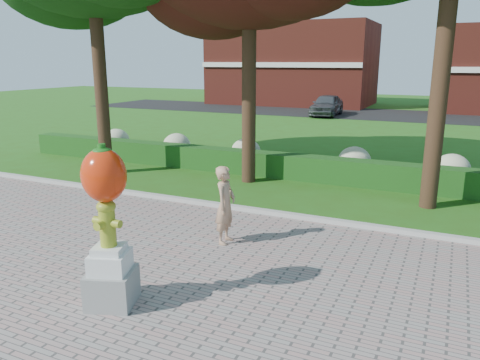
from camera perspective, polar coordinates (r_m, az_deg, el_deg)
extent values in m
plane|color=#295715|center=(9.34, -2.67, -9.83)|extent=(100.00, 100.00, 0.00)
cube|color=#ADADA5|center=(11.87, 4.03, -4.10)|extent=(40.00, 0.18, 0.15)
cube|color=#1C4614|center=(15.46, 9.36, 1.35)|extent=(24.00, 0.70, 0.80)
ellipsoid|color=#B5B68B|center=(20.50, -14.84, 4.67)|extent=(1.10, 1.10, 0.99)
ellipsoid|color=#B5B68B|center=(18.75, -7.72, 4.15)|extent=(1.10, 1.10, 0.99)
ellipsoid|color=#B5B68B|center=(17.35, 0.70, 3.46)|extent=(1.10, 1.10, 0.99)
ellipsoid|color=#B5B68B|center=(16.16, 13.76, 2.24)|extent=(1.10, 1.10, 0.99)
ellipsoid|color=#B5B68B|center=(15.88, 24.41, 1.15)|extent=(1.10, 1.10, 0.99)
cube|color=black|center=(35.97, 18.54, 7.51)|extent=(50.00, 8.00, 0.02)
cube|color=maroon|center=(43.83, 6.46, 13.82)|extent=(14.00, 8.00, 7.00)
cylinder|color=black|center=(16.67, -16.69, 12.16)|extent=(0.44, 0.44, 6.72)
cylinder|color=black|center=(14.82, 1.10, 11.46)|extent=(0.44, 0.44, 6.16)
cylinder|color=black|center=(13.05, 23.38, 12.40)|extent=(0.44, 0.44, 7.28)
cube|color=gray|center=(7.89, -15.33, -12.53)|extent=(0.90, 0.90, 0.57)
cube|color=silver|center=(7.70, -15.55, -9.58)|extent=(0.72, 0.72, 0.32)
cube|color=silver|center=(7.62, -15.66, -8.10)|extent=(0.58, 0.58, 0.11)
cylinder|color=olive|center=(7.49, -15.85, -5.45)|extent=(0.25, 0.25, 0.64)
ellipsoid|color=olive|center=(7.39, -16.01, -3.13)|extent=(0.30, 0.30, 0.21)
cylinder|color=olive|center=(7.58, -16.93, -4.74)|extent=(0.14, 0.12, 0.12)
cylinder|color=olive|center=(7.35, -14.80, -5.18)|extent=(0.14, 0.12, 0.12)
cylinder|color=olive|center=(7.35, -16.74, -5.33)|extent=(0.14, 0.14, 0.14)
cylinder|color=olive|center=(7.36, -16.06, -2.45)|extent=(0.09, 0.09, 0.06)
ellipsoid|color=red|center=(7.26, -16.28, 0.55)|extent=(0.71, 0.64, 0.82)
ellipsoid|color=red|center=(7.40, -17.46, 0.53)|extent=(0.35, 0.35, 0.52)
ellipsoid|color=red|center=(7.14, -15.02, 0.21)|extent=(0.35, 0.35, 0.52)
cylinder|color=#1A6316|center=(7.18, -16.50, 3.72)|extent=(0.11, 0.11, 0.14)
ellipsoid|color=#1A6316|center=(7.19, -16.48, 3.45)|extent=(0.27, 0.27, 0.09)
imported|color=tan|center=(9.86, -1.80, -3.05)|extent=(0.45, 0.64, 1.67)
imported|color=#42454A|center=(34.33, 10.53, 9.00)|extent=(1.91, 4.48, 1.51)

